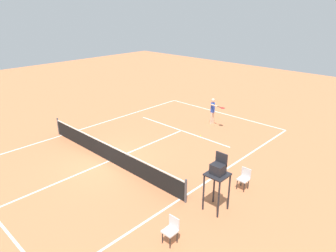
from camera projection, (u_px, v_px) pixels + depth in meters
The scene contains 8 objects.
ground_plane at pixel (109, 161), 15.81m from camera, with size 60.00×60.00×0.00m, color #D37A4C.
court_lines at pixel (109, 161), 15.81m from camera, with size 9.92×20.96×0.01m.
tennis_net at pixel (109, 152), 15.62m from camera, with size 10.52×0.10×1.07m.
player_serving at pixel (213, 109), 20.41m from camera, with size 1.29×0.69×1.80m.
tennis_ball at pixel (201, 136), 18.80m from camera, with size 0.07×0.07×0.07m, color #CCE033.
umpire_chair at pixel (218, 174), 11.48m from camera, with size 0.80×0.80×2.41m.
courtside_chair_near at pixel (171, 229), 10.19m from camera, with size 0.44×0.46×0.95m.
courtside_chair_mid at pixel (244, 178), 13.25m from camera, with size 0.44×0.46×0.95m.
Camera 1 is at (-11.87, 8.10, 7.49)m, focal length 32.47 mm.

